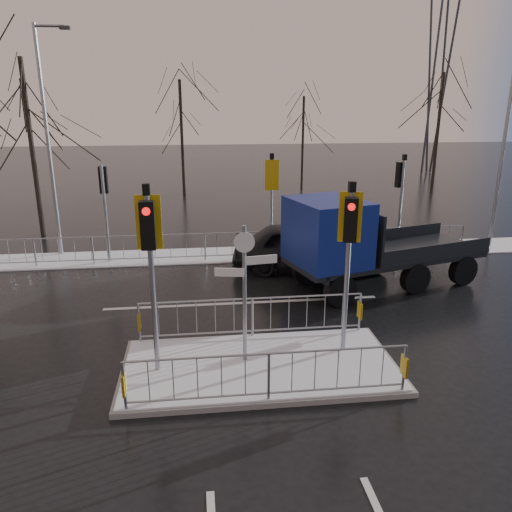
{
  "coord_description": "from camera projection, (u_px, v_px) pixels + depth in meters",
  "views": [
    {
      "loc": [
        -1.25,
        -9.68,
        5.65
      ],
      "look_at": [
        0.24,
        2.62,
        1.8
      ],
      "focal_mm": 35.0,
      "sensor_mm": 36.0,
      "label": 1
    }
  ],
  "objects": [
    {
      "name": "pylon_wires",
      "position": [
        429.0,
        28.0,
        38.1
      ],
      "size": [
        70.0,
        2.38,
        19.97
      ],
      "color": "#2D3033",
      "rests_on": "ground"
    },
    {
      "name": "lane_markings",
      "position": [
        261.0,
        377.0,
        10.68
      ],
      "size": [
        8.0,
        11.38,
        0.01
      ],
      "color": "silver",
      "rests_on": "ground"
    },
    {
      "name": "far_kerb_fixtures",
      "position": [
        240.0,
        232.0,
        18.4
      ],
      "size": [
        18.0,
        0.65,
        3.83
      ],
      "color": "gray",
      "rests_on": "ground"
    },
    {
      "name": "snow_verge",
      "position": [
        231.0,
        255.0,
        19.15
      ],
      "size": [
        30.0,
        2.0,
        0.04
      ],
      "primitive_type": "cube",
      "color": "white",
      "rests_on": "ground"
    },
    {
      "name": "ground",
      "position": [
        259.0,
        369.0,
        11.0
      ],
      "size": [
        120.0,
        120.0,
        0.0
      ],
      "primitive_type": "plane",
      "color": "black",
      "rests_on": "ground"
    },
    {
      "name": "street_lamp_right",
      "position": [
        507.0,
        136.0,
        18.97
      ],
      "size": [
        1.25,
        0.18,
        8.0
      ],
      "color": "gray",
      "rests_on": "ground"
    },
    {
      "name": "tree_near_b",
      "position": [
        28.0,
        114.0,
        20.41
      ],
      "size": [
        4.0,
        4.0,
        7.55
      ],
      "color": "black",
      "rests_on": "ground"
    },
    {
      "name": "tree_far_c",
      "position": [
        440.0,
        110.0,
        30.99
      ],
      "size": [
        4.0,
        4.0,
        7.55
      ],
      "color": "black",
      "rests_on": "ground"
    },
    {
      "name": "flatbed_truck",
      "position": [
        352.0,
        242.0,
        15.16
      ],
      "size": [
        6.71,
        3.97,
        2.93
      ],
      "color": "black",
      "rests_on": "ground"
    },
    {
      "name": "tree_far_b",
      "position": [
        303.0,
        124.0,
        33.2
      ],
      "size": [
        3.25,
        3.25,
        6.14
      ],
      "color": "black",
      "rests_on": "ground"
    },
    {
      "name": "car_far_lane",
      "position": [
        303.0,
        247.0,
        17.26
      ],
      "size": [
        5.1,
        2.68,
        1.65
      ],
      "primitive_type": "imported",
      "rotation": [
        0.0,
        0.0,
        1.42
      ],
      "color": "black",
      "rests_on": "ground"
    },
    {
      "name": "street_lamp_left",
      "position": [
        49.0,
        135.0,
        17.94
      ],
      "size": [
        1.25,
        0.18,
        8.2
      ],
      "color": "gray",
      "rests_on": "ground"
    },
    {
      "name": "tree_far_a",
      "position": [
        181.0,
        116.0,
        30.19
      ],
      "size": [
        3.75,
        3.75,
        7.08
      ],
      "color": "black",
      "rests_on": "ground"
    },
    {
      "name": "traffic_island",
      "position": [
        259.0,
        353.0,
        10.89
      ],
      "size": [
        6.0,
        3.04,
        4.15
      ],
      "color": "slate",
      "rests_on": "ground"
    }
  ]
}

